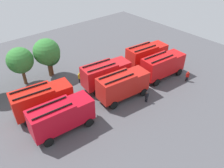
{
  "coord_description": "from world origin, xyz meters",
  "views": [
    {
      "loc": [
        -16.23,
        -19.23,
        18.65
      ],
      "look_at": [
        0.0,
        0.0,
        1.4
      ],
      "focal_mm": 35.75,
      "sensor_mm": 36.0,
      "label": 1
    }
  ],
  "objects_px": {
    "fire_truck_5": "(147,55)",
    "firefighter_1": "(147,96)",
    "fire_truck_1": "(123,85)",
    "fire_truck_2": "(163,65)",
    "traffic_cone_0": "(27,102)",
    "firefighter_3": "(80,78)",
    "fire_truck_4": "(106,73)",
    "tree_2": "(47,52)",
    "fire_truck_0": "(61,116)",
    "firefighter_0": "(163,54)",
    "tree_1": "(20,61)",
    "tree_3": "(49,56)",
    "fire_truck_3": "(42,99)",
    "firefighter_2": "(187,76)"
  },
  "relations": [
    {
      "from": "firefighter_1",
      "to": "tree_1",
      "type": "bearing_deg",
      "value": -60.22
    },
    {
      "from": "fire_truck_3",
      "to": "firefighter_2",
      "type": "height_order",
      "value": "fire_truck_3"
    },
    {
      "from": "tree_3",
      "to": "fire_truck_5",
      "type": "bearing_deg",
      "value": -30.31
    },
    {
      "from": "firefighter_3",
      "to": "fire_truck_2",
      "type": "bearing_deg",
      "value": 110.58
    },
    {
      "from": "firefighter_0",
      "to": "firefighter_1",
      "type": "bearing_deg",
      "value": -73.23
    },
    {
      "from": "firefighter_0",
      "to": "firefighter_3",
      "type": "distance_m",
      "value": 15.71
    },
    {
      "from": "fire_truck_1",
      "to": "fire_truck_0",
      "type": "bearing_deg",
      "value": -173.34
    },
    {
      "from": "tree_3",
      "to": "traffic_cone_0",
      "type": "relative_size",
      "value": 7.51
    },
    {
      "from": "fire_truck_4",
      "to": "firefighter_1",
      "type": "relative_size",
      "value": 4.53
    },
    {
      "from": "fire_truck_3",
      "to": "tree_3",
      "type": "height_order",
      "value": "tree_3"
    },
    {
      "from": "fire_truck_1",
      "to": "tree_3",
      "type": "bearing_deg",
      "value": 117.0
    },
    {
      "from": "tree_2",
      "to": "fire_truck_2",
      "type": "bearing_deg",
      "value": -41.53
    },
    {
      "from": "tree_3",
      "to": "traffic_cone_0",
      "type": "height_order",
      "value": "tree_3"
    },
    {
      "from": "firefighter_3",
      "to": "tree_1",
      "type": "relative_size",
      "value": 0.29
    },
    {
      "from": "tree_1",
      "to": "firefighter_2",
      "type": "bearing_deg",
      "value": -38.61
    },
    {
      "from": "fire_truck_1",
      "to": "fire_truck_5",
      "type": "xyz_separation_m",
      "value": [
        8.76,
        3.84,
        0.0
      ]
    },
    {
      "from": "firefighter_0",
      "to": "firefighter_1",
      "type": "height_order",
      "value": "firefighter_1"
    },
    {
      "from": "fire_truck_4",
      "to": "tree_2",
      "type": "relative_size",
      "value": 1.22
    },
    {
      "from": "fire_truck_2",
      "to": "traffic_cone_0",
      "type": "bearing_deg",
      "value": 163.98
    },
    {
      "from": "fire_truck_2",
      "to": "fire_truck_5",
      "type": "bearing_deg",
      "value": 84.72
    },
    {
      "from": "tree_2",
      "to": "traffic_cone_0",
      "type": "bearing_deg",
      "value": -142.23
    },
    {
      "from": "fire_truck_1",
      "to": "fire_truck_5",
      "type": "relative_size",
      "value": 1.0
    },
    {
      "from": "firefighter_2",
      "to": "fire_truck_2",
      "type": "bearing_deg",
      "value": -108.53
    },
    {
      "from": "fire_truck_2",
      "to": "traffic_cone_0",
      "type": "distance_m",
      "value": 19.91
    },
    {
      "from": "fire_truck_3",
      "to": "tree_2",
      "type": "distance_m",
      "value": 8.98
    },
    {
      "from": "fire_truck_1",
      "to": "firefighter_3",
      "type": "height_order",
      "value": "fire_truck_1"
    },
    {
      "from": "tree_2",
      "to": "tree_3",
      "type": "height_order",
      "value": "tree_2"
    },
    {
      "from": "tree_1",
      "to": "tree_3",
      "type": "height_order",
      "value": "tree_1"
    },
    {
      "from": "fire_truck_3",
      "to": "tree_2",
      "type": "relative_size",
      "value": 1.23
    },
    {
      "from": "firefighter_0",
      "to": "tree_1",
      "type": "distance_m",
      "value": 23.3
    },
    {
      "from": "fire_truck_4",
      "to": "tree_2",
      "type": "height_order",
      "value": "tree_2"
    },
    {
      "from": "fire_truck_0",
      "to": "traffic_cone_0",
      "type": "bearing_deg",
      "value": 105.05
    },
    {
      "from": "tree_2",
      "to": "fire_truck_4",
      "type": "bearing_deg",
      "value": -58.19
    },
    {
      "from": "tree_2",
      "to": "traffic_cone_0",
      "type": "xyz_separation_m",
      "value": [
        -5.68,
        -4.4,
        -3.76
      ]
    },
    {
      "from": "firefighter_1",
      "to": "tree_1",
      "type": "xyz_separation_m",
      "value": [
        -10.44,
        14.47,
        2.94
      ]
    },
    {
      "from": "fire_truck_4",
      "to": "tree_2",
      "type": "bearing_deg",
      "value": 128.45
    },
    {
      "from": "fire_truck_5",
      "to": "firefighter_2",
      "type": "height_order",
      "value": "fire_truck_5"
    },
    {
      "from": "firefighter_3",
      "to": "tree_3",
      "type": "distance_m",
      "value": 5.73
    },
    {
      "from": "fire_truck_5",
      "to": "firefighter_1",
      "type": "distance_m",
      "value": 9.62
    },
    {
      "from": "fire_truck_5",
      "to": "tree_1",
      "type": "bearing_deg",
      "value": 161.26
    },
    {
      "from": "fire_truck_5",
      "to": "fire_truck_1",
      "type": "bearing_deg",
      "value": -150.54
    },
    {
      "from": "traffic_cone_0",
      "to": "tree_1",
      "type": "bearing_deg",
      "value": 69.22
    },
    {
      "from": "fire_truck_2",
      "to": "firefighter_1",
      "type": "height_order",
      "value": "fire_truck_2"
    },
    {
      "from": "firefighter_1",
      "to": "firefighter_3",
      "type": "relative_size",
      "value": 0.98
    },
    {
      "from": "fire_truck_5",
      "to": "tree_3",
      "type": "xyz_separation_m",
      "value": [
        -13.15,
        7.69,
        1.15
      ]
    },
    {
      "from": "fire_truck_3",
      "to": "tree_1",
      "type": "relative_size",
      "value": 1.3
    },
    {
      "from": "tree_1",
      "to": "fire_truck_5",
      "type": "bearing_deg",
      "value": -24.53
    },
    {
      "from": "fire_truck_1",
      "to": "traffic_cone_0",
      "type": "height_order",
      "value": "fire_truck_1"
    },
    {
      "from": "fire_truck_0",
      "to": "fire_truck_5",
      "type": "xyz_separation_m",
      "value": [
        17.86,
        3.92,
        0.0
      ]
    },
    {
      "from": "traffic_cone_0",
      "to": "tree_3",
      "type": "bearing_deg",
      "value": 36.86
    }
  ]
}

